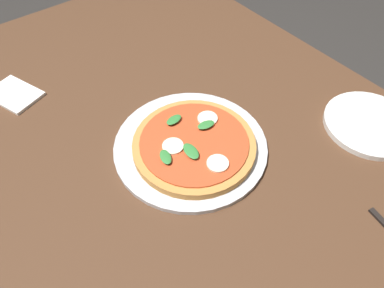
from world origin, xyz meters
TOP-DOWN VIEW (x-y plane):
  - ground_plane at (0.00, 0.00)m, footprint 6.00×6.00m
  - dining_table at (0.00, 0.00)m, footprint 1.57×1.03m
  - serving_tray at (-0.02, 0.00)m, footprint 0.34×0.34m
  - pizza at (-0.01, 0.00)m, footprint 0.27×0.27m
  - plate_white at (0.18, 0.37)m, footprint 0.21×0.21m
  - napkin at (-0.43, -0.25)m, footprint 0.15×0.13m

SIDE VIEW (x-z plane):
  - ground_plane at x=0.00m, z-range 0.00..0.00m
  - dining_table at x=0.00m, z-range 0.28..0.99m
  - napkin at x=-0.43m, z-range 0.72..0.73m
  - serving_tray at x=-0.02m, z-range 0.72..0.73m
  - plate_white at x=0.18m, z-range 0.72..0.73m
  - pizza at x=-0.01m, z-range 0.72..0.76m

